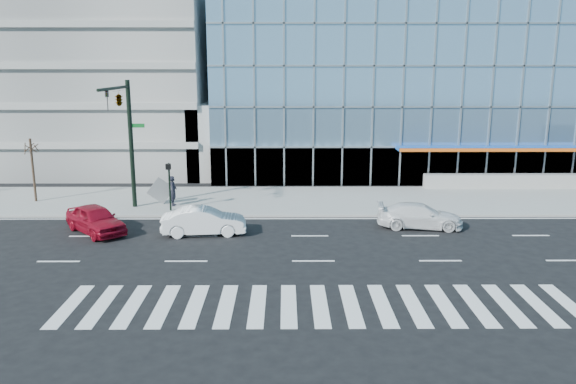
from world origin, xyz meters
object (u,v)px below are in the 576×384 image
(ped_signal_post, at_px, (169,179))
(white_sedan, at_px, (204,221))
(traffic_signal, at_px, (123,114))
(red_sedan, at_px, (95,219))
(white_suv, at_px, (420,216))
(street_tree_near, at_px, (31,147))
(pedestrian, at_px, (173,191))
(tilted_panel, at_px, (161,191))

(ped_signal_post, bearing_deg, white_sedan, -59.13)
(traffic_signal, distance_m, red_sedan, 6.69)
(traffic_signal, relative_size, white_suv, 1.68)
(traffic_signal, height_order, red_sedan, traffic_signal)
(street_tree_near, height_order, white_suv, street_tree_near)
(white_suv, relative_size, pedestrian, 2.46)
(white_suv, height_order, white_sedan, white_sedan)
(traffic_signal, relative_size, tilted_panel, 6.15)
(ped_signal_post, relative_size, white_suv, 0.63)
(white_suv, bearing_deg, street_tree_near, 82.90)
(white_sedan, xyz_separation_m, pedestrian, (-2.81, 5.92, 0.37))
(tilted_panel, bearing_deg, pedestrian, -34.19)
(pedestrian, bearing_deg, tilted_panel, 64.92)
(traffic_signal, relative_size, pedestrian, 4.13)
(red_sedan, bearing_deg, white_sedan, -46.74)
(street_tree_near, distance_m, red_sedan, 9.73)
(traffic_signal, height_order, pedestrian, traffic_signal)
(white_sedan, height_order, red_sedan, red_sedan)
(tilted_panel, bearing_deg, white_suv, -30.73)
(red_sedan, xyz_separation_m, pedestrian, (3.19, 5.58, 0.35))
(tilted_panel, bearing_deg, street_tree_near, 160.84)
(traffic_signal, bearing_deg, pedestrian, 34.57)
(street_tree_near, xyz_separation_m, white_sedan, (12.25, -7.16, -3.03))
(traffic_signal, xyz_separation_m, tilted_panel, (1.57, 2.02, -5.10))
(traffic_signal, bearing_deg, ped_signal_post, 8.52)
(ped_signal_post, bearing_deg, pedestrian, 92.22)
(pedestrian, distance_m, tilted_panel, 0.94)
(ped_signal_post, distance_m, white_suv, 15.25)
(ped_signal_post, xyz_separation_m, white_sedan, (2.75, -4.61, -1.39))
(ped_signal_post, xyz_separation_m, pedestrian, (-0.05, 1.31, -1.02))
(pedestrian, bearing_deg, white_suv, -111.42)
(street_tree_near, distance_m, tilted_panel, 9.04)
(red_sedan, distance_m, tilted_panel, 6.36)
(pedestrian, relative_size, tilted_panel, 1.49)
(street_tree_near, xyz_separation_m, tilted_panel, (8.57, -0.91, -2.72))
(traffic_signal, bearing_deg, red_sedan, -100.89)
(street_tree_near, xyz_separation_m, white_suv, (24.30, -5.90, -3.09))
(white_suv, height_order, pedestrian, pedestrian)
(traffic_signal, height_order, tilted_panel, traffic_signal)
(traffic_signal, height_order, white_suv, traffic_signal)
(tilted_panel, bearing_deg, white_sedan, -72.64)
(traffic_signal, height_order, white_sedan, traffic_signal)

